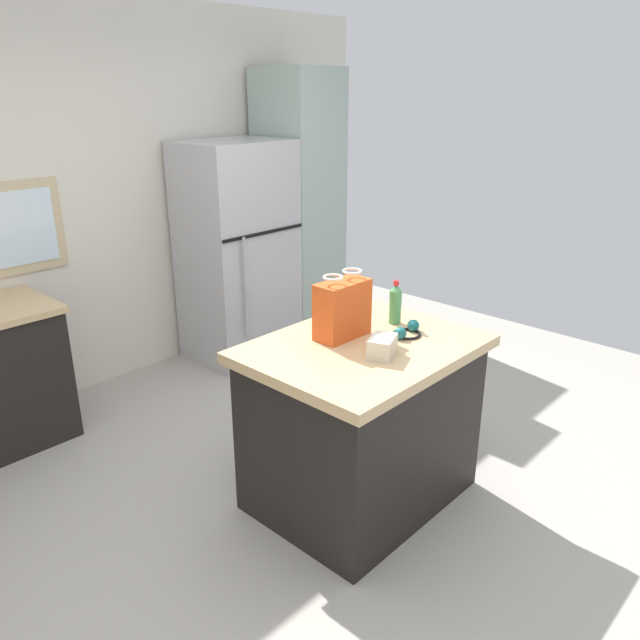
% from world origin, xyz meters
% --- Properties ---
extents(ground, '(6.51, 6.51, 0.00)m').
position_xyz_m(ground, '(0.00, 0.00, 0.00)').
color(ground, '#ADA89E').
extents(back_wall, '(5.42, 0.13, 2.72)m').
position_xyz_m(back_wall, '(-0.01, 2.25, 1.36)').
color(back_wall, silver).
rests_on(back_wall, ground).
extents(kitchen_island, '(1.15, 0.90, 0.91)m').
position_xyz_m(kitchen_island, '(0.17, -0.14, 0.46)').
color(kitchen_island, black).
rests_on(kitchen_island, ground).
extents(refrigerator, '(0.82, 0.68, 1.74)m').
position_xyz_m(refrigerator, '(1.01, 1.85, 0.87)').
color(refrigerator, '#B7B7BC').
rests_on(refrigerator, ground).
extents(tall_cabinet, '(0.56, 0.61, 2.27)m').
position_xyz_m(tall_cabinet, '(1.72, 1.85, 1.14)').
color(tall_cabinet, '#9EB2A8').
rests_on(tall_cabinet, ground).
extents(shopping_bag, '(0.30, 0.15, 0.34)m').
position_xyz_m(shopping_bag, '(0.16, 0.00, 1.06)').
color(shopping_bag, '#DB511E').
rests_on(shopping_bag, kitchen_island).
extents(small_box, '(0.19, 0.16, 0.10)m').
position_xyz_m(small_box, '(0.11, -0.30, 0.96)').
color(small_box, beige).
rests_on(small_box, kitchen_island).
extents(bottle, '(0.07, 0.07, 0.24)m').
position_xyz_m(bottle, '(0.51, -0.08, 1.02)').
color(bottle, '#4C9956').
rests_on(bottle, kitchen_island).
extents(ear_defenders, '(0.20, 0.16, 0.06)m').
position_xyz_m(ear_defenders, '(0.41, -0.23, 0.93)').
color(ear_defenders, black).
rests_on(ear_defenders, kitchen_island).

